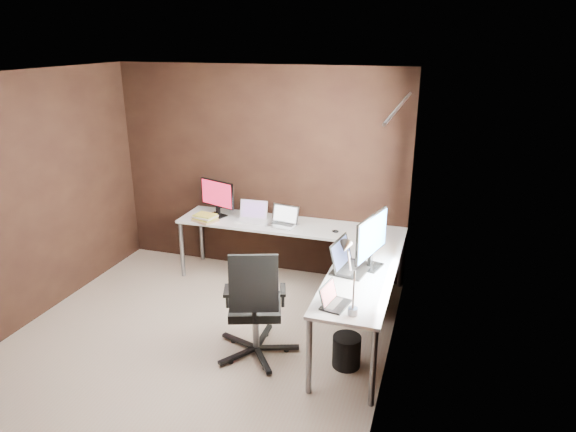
# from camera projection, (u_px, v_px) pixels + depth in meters

# --- Properties ---
(room) EXTENTS (3.60, 3.60, 2.50)m
(room) POSITION_uv_depth(u_px,v_px,m) (227.00, 218.00, 4.53)
(room) COLOR tan
(room) RESTS_ON ground
(desk) EXTENTS (2.65, 2.25, 0.73)m
(desk) POSITION_uv_depth(u_px,v_px,m) (309.00, 247.00, 5.46)
(desk) COLOR white
(desk) RESTS_ON ground
(drawer_pedestal) EXTENTS (0.42, 0.50, 0.60)m
(drawer_pedestal) POSITION_uv_depth(u_px,v_px,m) (364.00, 282.00, 5.52)
(drawer_pedestal) COLOR white
(drawer_pedestal) RESTS_ON ground
(monitor_left) EXTENTS (0.49, 0.22, 0.44)m
(monitor_left) POSITION_uv_depth(u_px,v_px,m) (217.00, 196.00, 6.17)
(monitor_left) COLOR black
(monitor_left) RESTS_ON desk
(monitor_right) EXTENTS (0.22, 0.62, 0.52)m
(monitor_right) POSITION_uv_depth(u_px,v_px,m) (372.00, 238.00, 4.76)
(monitor_right) COLOR black
(monitor_right) RESTS_ON desk
(laptop_white) EXTENTS (0.35, 0.25, 0.23)m
(laptop_white) POSITION_uv_depth(u_px,v_px,m) (252.00, 216.00, 6.08)
(laptop_white) COLOR white
(laptop_white) RESTS_ON desk
(laptop_silver) EXTENTS (0.36, 0.28, 0.22)m
(laptop_silver) POSITION_uv_depth(u_px,v_px,m) (283.00, 221.00, 5.92)
(laptop_silver) COLOR silver
(laptop_silver) RESTS_ON desk
(laptop_black_big) EXTENTS (0.37, 0.47, 0.28)m
(laptop_black_big) POSITION_uv_depth(u_px,v_px,m) (348.00, 263.00, 4.81)
(laptop_black_big) COLOR black
(laptop_black_big) RESTS_ON desk
(laptop_black_small) EXTENTS (0.24, 0.30, 0.18)m
(laptop_black_small) POSITION_uv_depth(u_px,v_px,m) (333.00, 300.00, 4.17)
(laptop_black_small) COLOR black
(laptop_black_small) RESTS_ON desk
(book_stack) EXTENTS (0.32, 0.29, 0.08)m
(book_stack) POSITION_uv_depth(u_px,v_px,m) (205.00, 218.00, 6.05)
(book_stack) COLOR tan
(book_stack) RESTS_ON desk
(mouse_left) EXTENTS (0.08, 0.05, 0.03)m
(mouse_left) POSITION_uv_depth(u_px,v_px,m) (202.00, 220.00, 6.07)
(mouse_left) COLOR black
(mouse_left) RESTS_ON desk
(mouse_corner) EXTENTS (0.09, 0.07, 0.03)m
(mouse_corner) POSITION_uv_depth(u_px,v_px,m) (335.00, 231.00, 5.70)
(mouse_corner) COLOR black
(mouse_corner) RESTS_ON desk
(desk_lamp) EXTENTS (0.19, 0.22, 0.59)m
(desk_lamp) POSITION_uv_depth(u_px,v_px,m) (348.00, 267.00, 3.99)
(desk_lamp) COLOR slate
(desk_lamp) RESTS_ON desk
(office_chair) EXTENTS (0.60, 0.64, 1.08)m
(office_chair) POSITION_uv_depth(u_px,v_px,m) (256.00, 325.00, 4.67)
(office_chair) COLOR black
(office_chair) RESTS_ON ground
(wastebasket) EXTENTS (0.33, 0.33, 0.29)m
(wastebasket) POSITION_uv_depth(u_px,v_px,m) (347.00, 351.00, 4.57)
(wastebasket) COLOR black
(wastebasket) RESTS_ON ground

